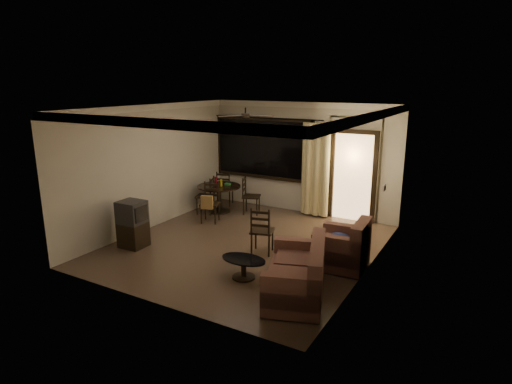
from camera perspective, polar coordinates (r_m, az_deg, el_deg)
The scene contains 12 objects.
ground at distance 8.92m, azimuth -1.30°, elevation -7.06°, with size 5.50×5.50×0.00m, color #7F6651.
room_shell at distance 9.73m, azimuth 7.06°, elevation 5.83°, with size 5.50×6.70×5.50m.
dining_table at distance 11.03m, azimuth -4.94°, elevation 0.11°, with size 1.11×1.11×0.91m.
dining_chair_west at distance 11.01m, azimuth -6.70°, elevation -1.39°, with size 0.54×0.54×0.95m.
dining_chair_east at distance 10.91m, azimuth -0.67°, elevation -1.43°, with size 0.54×0.54×0.95m.
dining_chair_south at distance 10.30m, azimuth -6.16°, elevation -2.36°, with size 0.54×0.57×0.95m.
dining_chair_north at distance 11.72m, azimuth -4.16°, elevation -0.35°, with size 0.54×0.54×0.95m.
tv_cabinet at distance 9.04m, azimuth -16.11°, elevation -4.11°, with size 0.53×0.48×0.96m.
sofa at distance 6.83m, azimuth 5.80°, elevation -11.03°, with size 1.33×1.80×0.86m.
armchair at distance 7.94m, azimuth 11.73°, elevation -7.36°, with size 0.93×0.93×0.88m.
coffee_table at distance 7.42m, azimuth -1.67°, elevation -9.70°, with size 0.81×0.49×0.36m.
side_chair at distance 8.42m, azimuth 0.81°, elevation -6.32°, with size 0.52×0.52×0.96m.
Camera 1 is at (4.27, -7.12, 3.28)m, focal length 30.00 mm.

